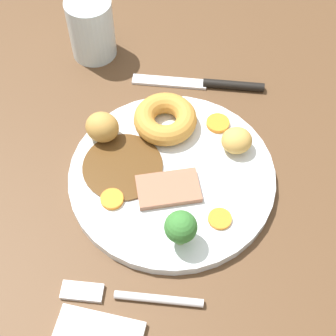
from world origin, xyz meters
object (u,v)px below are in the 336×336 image
object	(u,v)px
carrot_coin_front	(218,123)
broccoli_floret	(181,228)
yorkshire_pudding	(165,119)
water_glass	(91,28)
carrot_coin_side	(112,199)
roast_potato_right	(102,127)
dinner_plate	(168,176)
fork	(127,296)
meat_slice_main	(169,188)
knife	(210,84)
carrot_coin_back	(220,219)
roast_potato_left	(237,140)

from	to	relation	value
carrot_coin_front	broccoli_floret	bearing A→B (deg)	173.02
yorkshire_pudding	water_glass	bearing A→B (deg)	44.96
carrot_coin_side	broccoli_floret	distance (cm)	9.79
roast_potato_right	carrot_coin_side	bearing A→B (deg)	-159.90
dinner_plate	fork	xyz separation A→B (cm)	(-15.59, 1.63, -0.31)
broccoli_floret	meat_slice_main	bearing A→B (deg)	20.56
yorkshire_pudding	broccoli_floret	xyz separation A→B (cm)	(-15.74, -4.56, 1.67)
meat_slice_main	roast_potato_right	world-z (taller)	roast_potato_right
roast_potato_right	meat_slice_main	bearing A→B (deg)	-123.12
water_glass	fork	bearing A→B (deg)	-160.02
meat_slice_main	roast_potato_right	distance (cm)	11.53
roast_potato_right	carrot_coin_side	size ratio (longest dim) A/B	1.55
carrot_coin_side	knife	xyz separation A→B (cm)	(21.31, -8.75, -1.22)
carrot_coin_front	carrot_coin_side	bearing A→B (deg)	141.39
dinner_plate	water_glass	xyz separation A→B (cm)	(20.12, 14.62, 3.76)
yorkshire_pudding	roast_potato_right	size ratio (longest dim) A/B	1.92
fork	knife	size ratio (longest dim) A/B	0.83
yorkshire_pudding	carrot_coin_side	xyz separation A→B (cm)	(-12.11, 4.11, -1.07)
meat_slice_main	knife	size ratio (longest dim) A/B	0.40
carrot_coin_back	water_glass	size ratio (longest dim) A/B	0.30
carrot_coin_side	fork	size ratio (longest dim) A/B	0.18
dinner_plate	fork	bearing A→B (deg)	174.02
yorkshire_pudding	carrot_coin_front	world-z (taller)	yorkshire_pudding
fork	water_glass	xyz separation A→B (cm)	(35.71, 12.98, 4.07)
carrot_coin_front	water_glass	bearing A→B (deg)	59.38
broccoli_floret	water_glass	distance (cm)	33.68
broccoli_floret	water_glass	world-z (taller)	water_glass
dinner_plate	knife	world-z (taller)	dinner_plate
carrot_coin_back	broccoli_floret	size ratio (longest dim) A/B	0.55
meat_slice_main	broccoli_floret	bearing A→B (deg)	-159.44
meat_slice_main	carrot_coin_front	world-z (taller)	meat_slice_main
roast_potato_right	carrot_coin_front	world-z (taller)	roast_potato_right
knife	water_glass	xyz separation A→B (cm)	(3.80, 17.62, 4.01)
yorkshire_pudding	roast_potato_right	xyz separation A→B (cm)	(-3.19, 7.37, 0.63)
roast_potato_right	broccoli_floret	world-z (taller)	broccoli_floret
meat_slice_main	carrot_coin_front	size ratio (longest dim) A/B	2.46
water_glass	carrot_coin_side	bearing A→B (deg)	-160.53
carrot_coin_side	fork	xyz separation A→B (cm)	(-10.60, -4.11, -1.29)
carrot_coin_front	broccoli_floret	size ratio (longest dim) A/B	0.60
roast_potato_left	carrot_coin_side	xyz separation A→B (cm)	(-10.17, 13.40, -1.24)
meat_slice_main	carrot_coin_back	xyz separation A→B (cm)	(-2.98, -6.39, -0.19)
carrot_coin_side	broccoli_floret	xyz separation A→B (cm)	(-3.63, -8.67, 2.74)
carrot_coin_front	fork	world-z (taller)	carrot_coin_front
carrot_coin_front	carrot_coin_back	distance (cm)	13.93
roast_potato_right	fork	size ratio (longest dim) A/B	0.28
roast_potato_left	carrot_coin_side	distance (cm)	16.87
dinner_plate	roast_potato_left	distance (cm)	9.51
meat_slice_main	carrot_coin_side	distance (cm)	6.85
knife	water_glass	world-z (taller)	water_glass
carrot_coin_back	carrot_coin_side	bearing A→B (deg)	88.60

